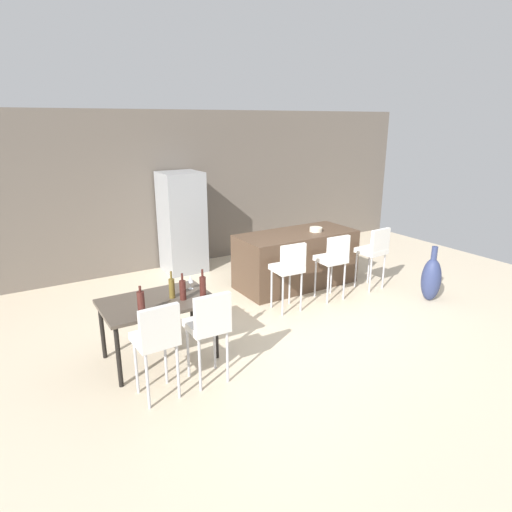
{
  "coord_description": "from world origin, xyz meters",
  "views": [
    {
      "loc": [
        -3.61,
        -4.8,
        2.73
      ],
      "look_at": [
        -0.43,
        0.37,
        0.85
      ],
      "focal_mm": 31.04,
      "sensor_mm": 36.0,
      "label": 1
    }
  ],
  "objects_px": {
    "wine_bottle_left": "(203,287)",
    "fruit_bowl": "(316,229)",
    "wine_bottle_end": "(141,303)",
    "floor_vase": "(431,279)",
    "wine_bottle_middle": "(172,288)",
    "bar_chair_left": "(289,266)",
    "refrigerator": "(182,222)",
    "kitchen_island": "(296,259)",
    "wine_bottle_inner": "(183,290)",
    "wine_glass_right": "(190,279)",
    "dining_chair_far": "(209,323)",
    "bar_chair_middle": "(333,257)",
    "bar_chair_right": "(374,249)",
    "dining_chair_near": "(157,336)",
    "dining_table": "(157,306)"
  },
  "relations": [
    {
      "from": "dining_table",
      "to": "floor_vase",
      "type": "height_order",
      "value": "floor_vase"
    },
    {
      "from": "bar_chair_left",
      "to": "wine_glass_right",
      "type": "xyz_separation_m",
      "value": [
        -1.61,
        -0.17,
        0.17
      ]
    },
    {
      "from": "refrigerator",
      "to": "fruit_bowl",
      "type": "height_order",
      "value": "refrigerator"
    },
    {
      "from": "wine_glass_right",
      "to": "refrigerator",
      "type": "bearing_deg",
      "value": 69.36
    },
    {
      "from": "dining_table",
      "to": "wine_glass_right",
      "type": "bearing_deg",
      "value": 15.2
    },
    {
      "from": "bar_chair_left",
      "to": "wine_bottle_middle",
      "type": "xyz_separation_m",
      "value": [
        -1.91,
        -0.32,
        0.16
      ]
    },
    {
      "from": "wine_bottle_left",
      "to": "wine_bottle_end",
      "type": "distance_m",
      "value": 0.77
    },
    {
      "from": "bar_chair_right",
      "to": "wine_bottle_left",
      "type": "height_order",
      "value": "wine_bottle_left"
    },
    {
      "from": "wine_glass_right",
      "to": "floor_vase",
      "type": "distance_m",
      "value": 3.83
    },
    {
      "from": "wine_bottle_middle",
      "to": "fruit_bowl",
      "type": "xyz_separation_m",
      "value": [
        2.98,
        1.06,
        0.09
      ]
    },
    {
      "from": "dining_chair_near",
      "to": "fruit_bowl",
      "type": "height_order",
      "value": "dining_chair_near"
    },
    {
      "from": "kitchen_island",
      "to": "dining_chair_near",
      "type": "relative_size",
      "value": 1.93
    },
    {
      "from": "bar_chair_middle",
      "to": "wine_bottle_inner",
      "type": "height_order",
      "value": "wine_bottle_inner"
    },
    {
      "from": "wine_bottle_left",
      "to": "fruit_bowl",
      "type": "bearing_deg",
      "value": 24.72
    },
    {
      "from": "bar_chair_left",
      "to": "wine_bottle_middle",
      "type": "relative_size",
      "value": 3.24
    },
    {
      "from": "kitchen_island",
      "to": "wine_bottle_left",
      "type": "height_order",
      "value": "wine_bottle_left"
    },
    {
      "from": "bar_chair_right",
      "to": "wine_bottle_end",
      "type": "relative_size",
      "value": 3.23
    },
    {
      "from": "fruit_bowl",
      "to": "kitchen_island",
      "type": "bearing_deg",
      "value": 163.85
    },
    {
      "from": "bar_chair_right",
      "to": "fruit_bowl",
      "type": "relative_size",
      "value": 4.89
    },
    {
      "from": "dining_chair_near",
      "to": "fruit_bowl",
      "type": "xyz_separation_m",
      "value": [
        3.45,
        1.81,
        0.26
      ]
    },
    {
      "from": "wine_bottle_end",
      "to": "floor_vase",
      "type": "height_order",
      "value": "wine_bottle_end"
    },
    {
      "from": "bar_chair_left",
      "to": "fruit_bowl",
      "type": "height_order",
      "value": "bar_chair_left"
    },
    {
      "from": "dining_chair_far",
      "to": "kitchen_island",
      "type": "bearing_deg",
      "value": 36.77
    },
    {
      "from": "wine_bottle_end",
      "to": "floor_vase",
      "type": "distance_m",
      "value": 4.53
    },
    {
      "from": "wine_bottle_middle",
      "to": "wine_glass_right",
      "type": "bearing_deg",
      "value": 26.38
    },
    {
      "from": "wine_glass_right",
      "to": "fruit_bowl",
      "type": "relative_size",
      "value": 0.81
    },
    {
      "from": "dining_chair_far",
      "to": "dining_chair_near",
      "type": "bearing_deg",
      "value": 180.0
    },
    {
      "from": "bar_chair_middle",
      "to": "wine_bottle_end",
      "type": "relative_size",
      "value": 3.23
    },
    {
      "from": "dining_table",
      "to": "dining_chair_far",
      "type": "relative_size",
      "value": 1.2
    },
    {
      "from": "bar_chair_right",
      "to": "wine_bottle_inner",
      "type": "xyz_separation_m",
      "value": [
        -3.54,
        -0.44,
        0.16
      ]
    },
    {
      "from": "wine_bottle_left",
      "to": "wine_bottle_end",
      "type": "bearing_deg",
      "value": -172.74
    },
    {
      "from": "wine_bottle_end",
      "to": "wine_glass_right",
      "type": "xyz_separation_m",
      "value": [
        0.75,
        0.42,
        -0.01
      ]
    },
    {
      "from": "wine_bottle_middle",
      "to": "bar_chair_left",
      "type": "bearing_deg",
      "value": 9.55
    },
    {
      "from": "kitchen_island",
      "to": "dining_table",
      "type": "height_order",
      "value": "kitchen_island"
    },
    {
      "from": "refrigerator",
      "to": "dining_chair_far",
      "type": "bearing_deg",
      "value": -108.61
    },
    {
      "from": "wine_glass_right",
      "to": "dining_chair_far",
      "type": "bearing_deg",
      "value": -102.2
    },
    {
      "from": "wine_bottle_left",
      "to": "dining_chair_far",
      "type": "bearing_deg",
      "value": -109.92
    },
    {
      "from": "wine_bottle_inner",
      "to": "fruit_bowl",
      "type": "bearing_deg",
      "value": 21.99
    },
    {
      "from": "refrigerator",
      "to": "kitchen_island",
      "type": "bearing_deg",
      "value": -52.35
    },
    {
      "from": "bar_chair_left",
      "to": "dining_chair_far",
      "type": "relative_size",
      "value": 1.0
    },
    {
      "from": "wine_bottle_inner",
      "to": "refrigerator",
      "type": "relative_size",
      "value": 0.17
    },
    {
      "from": "bar_chair_left",
      "to": "wine_bottle_left",
      "type": "distance_m",
      "value": 1.68
    },
    {
      "from": "bar_chair_middle",
      "to": "wine_bottle_end",
      "type": "xyz_separation_m",
      "value": [
        -3.2,
        -0.59,
        0.18
      ]
    },
    {
      "from": "wine_bottle_left",
      "to": "fruit_bowl",
      "type": "height_order",
      "value": "wine_bottle_left"
    },
    {
      "from": "dining_table",
      "to": "wine_bottle_middle",
      "type": "height_order",
      "value": "wine_bottle_middle"
    },
    {
      "from": "kitchen_island",
      "to": "dining_chair_near",
      "type": "bearing_deg",
      "value": -148.53
    },
    {
      "from": "bar_chair_left",
      "to": "dining_chair_far",
      "type": "xyz_separation_m",
      "value": [
        -1.8,
        -1.08,
        0.0
      ]
    },
    {
      "from": "wine_bottle_middle",
      "to": "wine_glass_right",
      "type": "relative_size",
      "value": 1.86
    },
    {
      "from": "bar_chair_right",
      "to": "wine_bottle_end",
      "type": "xyz_separation_m",
      "value": [
        -4.08,
        -0.59,
        0.18
      ]
    },
    {
      "from": "wine_bottle_left",
      "to": "wine_bottle_inner",
      "type": "xyz_separation_m",
      "value": [
        -0.23,
        0.06,
        -0.01
      ]
    }
  ]
}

